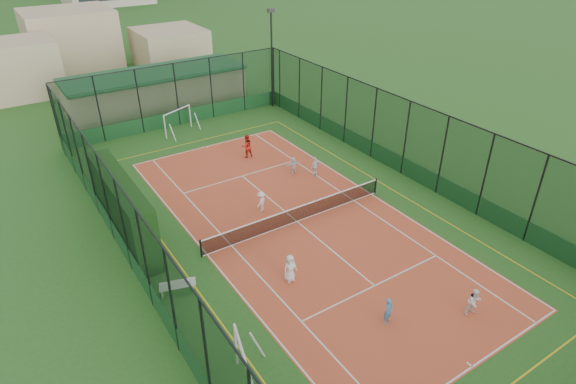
# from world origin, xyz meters

# --- Properties ---
(ground) EXTENTS (300.00, 300.00, 0.00)m
(ground) POSITION_xyz_m (0.00, 0.00, 0.00)
(ground) COLOR #265A1E
(ground) RESTS_ON ground
(court_slab) EXTENTS (11.17, 23.97, 0.01)m
(court_slab) POSITION_xyz_m (0.00, 0.00, 0.01)
(court_slab) COLOR #BB5029
(court_slab) RESTS_ON ground
(tennis_net) EXTENTS (11.67, 0.12, 1.06)m
(tennis_net) POSITION_xyz_m (0.00, 0.00, 0.53)
(tennis_net) COLOR black
(tennis_net) RESTS_ON ground
(perimeter_fence) EXTENTS (18.12, 34.12, 5.00)m
(perimeter_fence) POSITION_xyz_m (0.00, 0.00, 2.50)
(perimeter_fence) COLOR black
(perimeter_fence) RESTS_ON ground
(floodlight_ne) EXTENTS (0.60, 0.26, 8.25)m
(floodlight_ne) POSITION_xyz_m (8.60, 16.60, 4.12)
(floodlight_ne) COLOR black
(floodlight_ne) RESTS_ON ground
(clubhouse) EXTENTS (15.20, 7.20, 3.15)m
(clubhouse) POSITION_xyz_m (0.00, 22.00, 1.57)
(clubhouse) COLOR tan
(clubhouse) RESTS_ON ground
(hedge_left) EXTENTS (1.18, 7.89, 3.45)m
(hedge_left) POSITION_xyz_m (-8.30, 3.81, 1.72)
(hedge_left) COLOR black
(hedge_left) RESTS_ON ground
(white_bench) EXTENTS (1.64, 0.87, 0.89)m
(white_bench) POSITION_xyz_m (-7.80, -1.86, 0.45)
(white_bench) COLOR white
(white_bench) RESTS_ON ground
(futsal_goal_near) EXTENTS (3.33, 1.75, 2.07)m
(futsal_goal_near) POSITION_xyz_m (-7.82, -8.33, 1.03)
(futsal_goal_near) COLOR white
(futsal_goal_near) RESTS_ON ground
(futsal_goal_far) EXTENTS (2.95, 1.94, 1.85)m
(futsal_goal_far) POSITION_xyz_m (-0.68, 15.49, 0.92)
(futsal_goal_far) COLOR white
(futsal_goal_far) RESTS_ON ground
(child_near_left) EXTENTS (0.70, 0.47, 1.42)m
(child_near_left) POSITION_xyz_m (-3.05, -3.92, 0.72)
(child_near_left) COLOR white
(child_near_left) RESTS_ON court_slab
(child_near_mid) EXTENTS (0.53, 0.42, 1.26)m
(child_near_mid) POSITION_xyz_m (-1.10, -8.39, 0.64)
(child_near_mid) COLOR #468CC6
(child_near_mid) RESTS_ON court_slab
(child_near_right) EXTENTS (0.73, 0.62, 1.32)m
(child_near_right) POSITION_xyz_m (2.28, -10.02, 0.67)
(child_near_right) COLOR white
(child_near_right) RESTS_ON court_slab
(child_far_left) EXTENTS (0.92, 0.81, 1.24)m
(child_far_left) POSITION_xyz_m (-1.09, 2.07, 0.63)
(child_far_left) COLOR white
(child_far_left) RESTS_ON court_slab
(child_far_right) EXTENTS (0.83, 0.49, 1.32)m
(child_far_right) POSITION_xyz_m (4.02, 3.87, 0.67)
(child_far_right) COLOR white
(child_far_right) RESTS_ON court_slab
(child_far_back) EXTENTS (1.07, 0.39, 1.13)m
(child_far_back) POSITION_xyz_m (3.04, 4.94, 0.58)
(child_far_back) COLOR silver
(child_far_back) RESTS_ON court_slab
(coach) EXTENTS (0.85, 0.68, 1.66)m
(coach) POSITION_xyz_m (1.66, 8.74, 0.84)
(coach) COLOR red
(coach) RESTS_ON court_slab
(tennis_balls) EXTENTS (5.68, 0.52, 0.07)m
(tennis_balls) POSITION_xyz_m (1.09, 1.01, 0.04)
(tennis_balls) COLOR #CCE033
(tennis_balls) RESTS_ON court_slab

